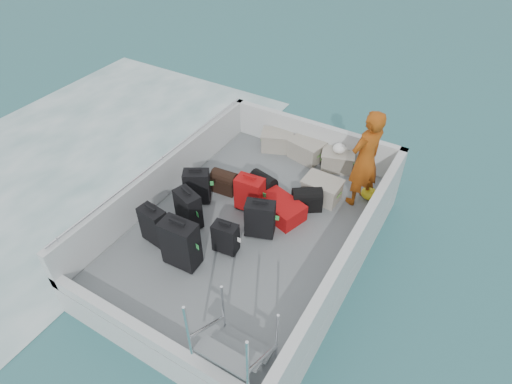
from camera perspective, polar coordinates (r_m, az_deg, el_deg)
ground at (r=7.55m, az=-0.82°, el=-7.86°), size 160.00×160.00×0.00m
wake_foam at (r=10.27m, az=-24.38°, el=3.11°), size 10.00×10.00×0.00m
ferry_hull at (r=7.33m, az=-0.85°, el=-6.30°), size 3.60×5.00×0.60m
deck at (r=7.10m, az=-0.87°, el=-4.58°), size 3.30×4.70×0.02m
deck_fittings at (r=6.51m, az=0.24°, el=-5.02°), size 3.60×5.00×0.90m
suitcase_0 at (r=6.82m, az=-13.45°, el=-4.39°), size 0.45×0.29×0.65m
suitcase_1 at (r=6.98m, az=-9.00°, el=-2.29°), size 0.51×0.39×0.67m
suitcase_2 at (r=7.42m, az=-7.86°, el=0.71°), size 0.51×0.45×0.63m
suitcase_3 at (r=6.36m, az=-10.03°, el=-6.87°), size 0.54×0.33×0.80m
suitcase_5 at (r=7.20m, az=-0.84°, el=-0.27°), size 0.48×0.31×0.64m
suitcase_6 at (r=6.55m, az=-4.08°, el=-6.16°), size 0.40×0.27×0.53m
suitcase_7 at (r=6.74m, az=0.54°, el=-3.67°), size 0.52×0.41×0.65m
suitcase_8 at (r=7.19m, az=3.33°, el=-2.21°), size 0.88×0.71×0.30m
duffel_0 at (r=7.70m, az=-4.20°, el=1.20°), size 0.48×0.34×0.32m
duffel_1 at (r=7.61m, az=0.94°, el=0.80°), size 0.52×0.40×0.32m
duffel_2 at (r=7.36m, az=6.78°, el=-1.15°), size 0.58×0.53×0.32m
crate_0 at (r=8.73m, az=2.87°, el=6.77°), size 0.71×0.61×0.36m
crate_1 at (r=8.50m, az=6.72°, el=5.53°), size 0.70×0.55×0.38m
crate_2 at (r=8.32m, az=10.79°, el=4.07°), size 0.67×0.55×0.35m
crate_3 at (r=7.57m, az=8.76°, el=0.24°), size 0.63×0.44×0.37m
yellow_bag at (r=7.79m, az=14.83°, el=-0.17°), size 0.28×0.26×0.22m
white_bag at (r=8.17m, az=11.01°, el=5.56°), size 0.24×0.24×0.18m
passenger at (r=7.23m, az=14.36°, el=4.25°), size 0.67×0.78×1.78m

